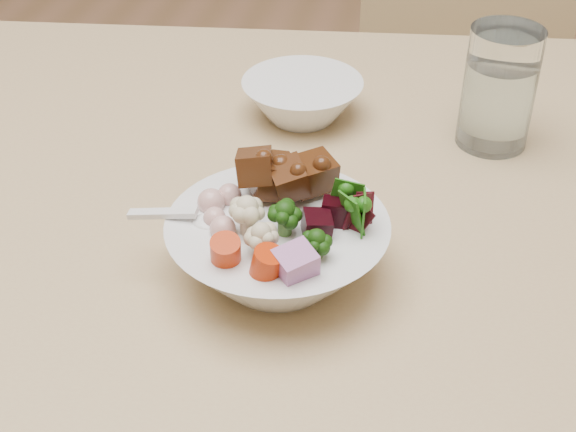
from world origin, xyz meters
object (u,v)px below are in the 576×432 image
Objects in this scene: food_bowl at (280,244)px; water_glass at (498,93)px; side_bowl at (302,99)px; dining_table at (446,286)px; chair_far at (459,138)px.

food_bowl is 0.32m from water_glass.
dining_table is at bearing -45.46° from side_bowl.
chair_far is 0.60m from water_glass.
side_bowl is (-0.21, 0.02, -0.04)m from water_glass.
water_glass is (0.18, 0.26, 0.03)m from food_bowl.
food_bowl is at bearing -109.14° from chair_far.
water_glass is 0.95× the size of side_bowl.
food_bowl reaches higher than side_bowl.
side_bowl is at bearing 128.56° from dining_table.
water_glass reaches higher than side_bowl.
side_bowl is (-0.18, 0.18, 0.10)m from dining_table.
chair_far is 4.33× the size of food_bowl.
food_bowl is (-0.18, -0.75, 0.31)m from chair_far.
dining_table is 12.15× the size of side_bowl.
chair_far is 0.84m from food_bowl.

